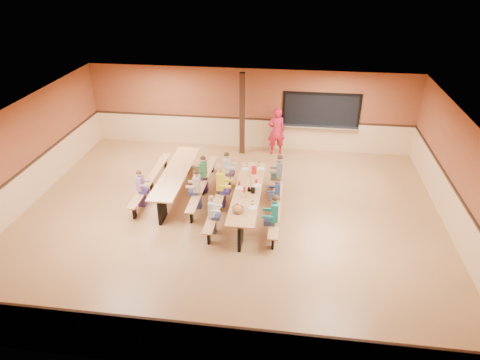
# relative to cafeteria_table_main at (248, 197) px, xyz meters

# --- Properties ---
(ground) EXTENTS (12.00, 12.00, 0.00)m
(ground) POSITION_rel_cafeteria_table_main_xyz_m (-0.48, -0.32, -0.53)
(ground) COLOR #936037
(ground) RESTS_ON ground
(room_envelope) EXTENTS (12.04, 10.04, 3.02)m
(room_envelope) POSITION_rel_cafeteria_table_main_xyz_m (-0.48, -0.32, 0.16)
(room_envelope) COLOR brown
(room_envelope) RESTS_ON ground
(kitchen_pass_through) EXTENTS (2.78, 0.28, 1.38)m
(kitchen_pass_through) POSITION_rel_cafeteria_table_main_xyz_m (2.12, 4.64, 0.96)
(kitchen_pass_through) COLOR black
(kitchen_pass_through) RESTS_ON ground
(structural_post) EXTENTS (0.18, 0.18, 3.00)m
(structural_post) POSITION_rel_cafeteria_table_main_xyz_m (-0.68, 4.08, 0.97)
(structural_post) COLOR black
(structural_post) RESTS_ON ground
(cafeteria_table_main) EXTENTS (1.91, 3.70, 0.74)m
(cafeteria_table_main) POSITION_rel_cafeteria_table_main_xyz_m (0.00, 0.00, 0.00)
(cafeteria_table_main) COLOR #BF804C
(cafeteria_table_main) RESTS_ON ground
(cafeteria_table_second) EXTENTS (1.91, 3.70, 0.74)m
(cafeteria_table_second) POSITION_rel_cafeteria_table_main_xyz_m (-2.31, 0.88, 0.00)
(cafeteria_table_second) COLOR #BF804C
(cafeteria_table_second) RESTS_ON ground
(seated_child_white_left) EXTENTS (0.33, 0.27, 1.12)m
(seated_child_white_left) POSITION_rel_cafeteria_table_main_xyz_m (-0.83, -1.07, 0.03)
(seated_child_white_left) COLOR white
(seated_child_white_left) RESTS_ON ground
(seated_adult_yellow) EXTENTS (0.43, 0.35, 1.33)m
(seated_adult_yellow) POSITION_rel_cafeteria_table_main_xyz_m (-0.83, 0.29, 0.14)
(seated_adult_yellow) COLOR yellow
(seated_adult_yellow) RESTS_ON ground
(seated_child_grey_left) EXTENTS (0.37, 0.30, 1.20)m
(seated_child_grey_left) POSITION_rel_cafeteria_table_main_xyz_m (-0.83, 1.41, 0.07)
(seated_child_grey_left) COLOR #B9B9B9
(seated_child_grey_left) RESTS_ON ground
(seated_child_teal_right) EXTENTS (0.41, 0.33, 1.29)m
(seated_child_teal_right) POSITION_rel_cafeteria_table_main_xyz_m (0.83, -1.12, 0.12)
(seated_child_teal_right) COLOR teal
(seated_child_teal_right) RESTS_ON ground
(seated_child_navy_right) EXTENTS (0.34, 0.28, 1.14)m
(seated_child_navy_right) POSITION_rel_cafeteria_table_main_xyz_m (0.83, 0.12, 0.05)
(seated_child_navy_right) COLOR navy
(seated_child_navy_right) RESTS_ON ground
(seated_child_char_right) EXTENTS (0.39, 0.32, 1.25)m
(seated_child_char_right) POSITION_rel_cafeteria_table_main_xyz_m (0.83, 1.32, 0.10)
(seated_child_char_right) COLOR #555E62
(seated_child_char_right) RESTS_ON ground
(seated_child_purple_sec) EXTENTS (0.34, 0.28, 1.15)m
(seated_child_purple_sec) POSITION_rel_cafeteria_table_main_xyz_m (-3.14, -0.02, 0.05)
(seated_child_purple_sec) COLOR #996595
(seated_child_purple_sec) RESTS_ON ground
(seated_child_green_sec) EXTENTS (0.37, 0.30, 1.21)m
(seated_child_green_sec) POSITION_rel_cafeteria_table_main_xyz_m (-1.49, 1.04, 0.08)
(seated_child_green_sec) COLOR #30673B
(seated_child_green_sec) RESTS_ON ground
(seated_child_tan_sec) EXTENTS (0.37, 0.30, 1.21)m
(seated_child_tan_sec) POSITION_rel_cafeteria_table_main_xyz_m (-1.49, 0.11, 0.08)
(seated_child_tan_sec) COLOR #C7B09E
(seated_child_tan_sec) RESTS_ON ground
(standing_woman) EXTENTS (0.73, 0.58, 1.76)m
(standing_woman) POSITION_rel_cafeteria_table_main_xyz_m (0.55, 4.19, 0.35)
(standing_woman) COLOR #B8152D
(standing_woman) RESTS_ON ground
(punch_pitcher) EXTENTS (0.16, 0.16, 0.22)m
(punch_pitcher) POSITION_rel_cafeteria_table_main_xyz_m (0.07, 1.06, 0.32)
(punch_pitcher) COLOR red
(punch_pitcher) RESTS_ON cafeteria_table_main
(chip_bowl) EXTENTS (0.32, 0.32, 0.15)m
(chip_bowl) POSITION_rel_cafeteria_table_main_xyz_m (-0.13, -1.12, 0.29)
(chip_bowl) COLOR orange
(chip_bowl) RESTS_ON cafeteria_table_main
(napkin_dispenser) EXTENTS (0.10, 0.14, 0.13)m
(napkin_dispenser) POSITION_rel_cafeteria_table_main_xyz_m (0.17, -0.09, 0.28)
(napkin_dispenser) COLOR black
(napkin_dispenser) RESTS_ON cafeteria_table_main
(condiment_mustard) EXTENTS (0.06, 0.06, 0.17)m
(condiment_mustard) POSITION_rel_cafeteria_table_main_xyz_m (0.01, -0.37, 0.30)
(condiment_mustard) COLOR yellow
(condiment_mustard) RESTS_ON cafeteria_table_main
(condiment_ketchup) EXTENTS (0.06, 0.06, 0.17)m
(condiment_ketchup) POSITION_rel_cafeteria_table_main_xyz_m (-0.09, -0.11, 0.30)
(condiment_ketchup) COLOR #B2140F
(condiment_ketchup) RESTS_ON cafeteria_table_main
(table_paddle) EXTENTS (0.16, 0.16, 0.56)m
(table_paddle) POSITION_rel_cafeteria_table_main_xyz_m (0.07, 0.03, 0.35)
(table_paddle) COLOR black
(table_paddle) RESTS_ON cafeteria_table_main
(place_settings) EXTENTS (0.65, 3.30, 0.11)m
(place_settings) POSITION_rel_cafeteria_table_main_xyz_m (-0.00, -0.00, 0.27)
(place_settings) COLOR beige
(place_settings) RESTS_ON cafeteria_table_main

